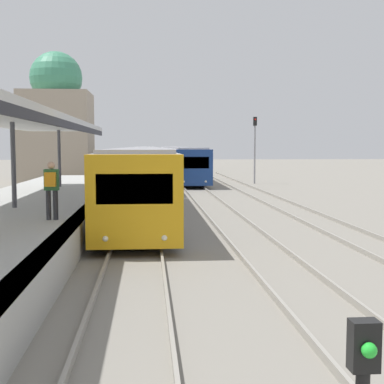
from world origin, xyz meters
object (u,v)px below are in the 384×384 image
train_near (144,162)px  train_far (177,158)px  signal_mast_far (255,142)px  person_on_platform (51,186)px

train_near → train_far: bearing=75.1°
train_far → signal_mast_far: 19.11m
person_on_platform → signal_mast_far: bearing=67.4°
person_on_platform → train_far: train_far is taller
signal_mast_far → train_far: bearing=106.3°
train_far → signal_mast_far: size_ratio=8.95×
person_on_platform → train_near: (2.38, 32.03, -0.29)m
train_near → signal_mast_far: size_ratio=12.37×
person_on_platform → train_far: (5.95, 45.42, -0.30)m
person_on_platform → train_near: train_near is taller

